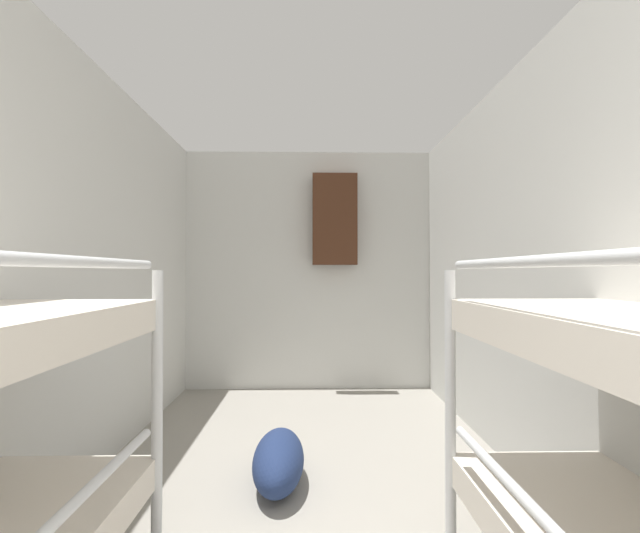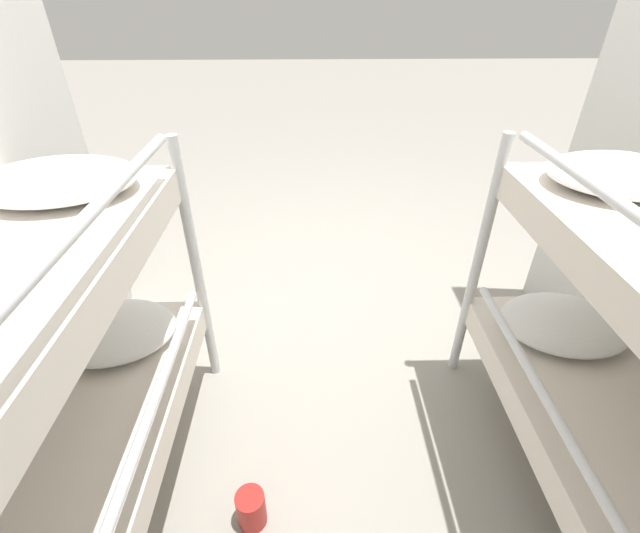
# 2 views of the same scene
# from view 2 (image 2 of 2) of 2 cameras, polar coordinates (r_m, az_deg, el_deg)

# --- Properties ---
(ground_plane) EXTENTS (20.00, 20.00, 0.00)m
(ground_plane) POSITION_cam_2_polar(r_m,az_deg,el_deg) (2.66, 1.34, -4.33)
(ground_plane) COLOR gray
(bunk_stack_right_near) EXTENTS (0.65, 1.76, 1.22)m
(bunk_stack_right_near) POSITION_cam_2_polar(r_m,az_deg,el_deg) (1.43, -36.20, -15.52)
(bunk_stack_right_near) COLOR silver
(bunk_stack_right_near) RESTS_ON ground_plane
(tin_can) EXTENTS (0.10, 0.10, 0.15)m
(tin_can) POSITION_cam_2_polar(r_m,az_deg,el_deg) (1.76, -9.15, -29.28)
(tin_can) COLOR #AD231E
(tin_can) RESTS_ON ground_plane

